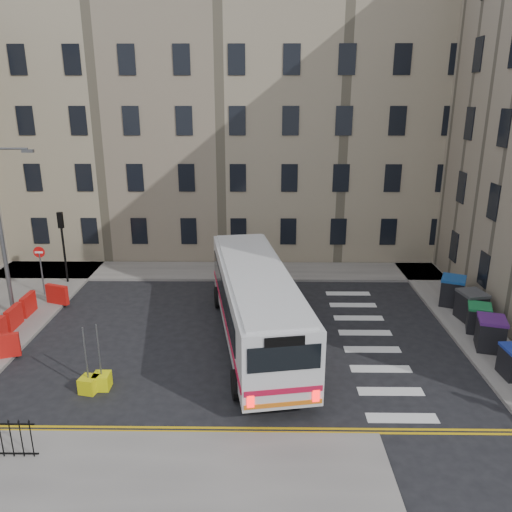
{
  "coord_description": "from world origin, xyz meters",
  "views": [
    {
      "loc": [
        -0.75,
        -20.42,
        10.33
      ],
      "look_at": [
        -1.04,
        2.56,
        3.0
      ],
      "focal_mm": 35.0,
      "sensor_mm": 36.0,
      "label": 1
    }
  ],
  "objects_px": {
    "wheelie_bin_c": "(478,318)",
    "wheelie_bin_e": "(452,291)",
    "bus": "(256,302)",
    "wheelie_bin_d": "(471,306)",
    "wheelie_bin_b": "(490,333)",
    "streetlamp": "(1,232)",
    "bollard_chevron": "(89,385)",
    "bollard_yellow": "(102,381)"
  },
  "relations": [
    {
      "from": "wheelie_bin_c",
      "to": "wheelie_bin_e",
      "type": "xyz_separation_m",
      "value": [
        -0.06,
        3.11,
        0.1
      ]
    },
    {
      "from": "bus",
      "to": "wheelie_bin_d",
      "type": "height_order",
      "value": "bus"
    },
    {
      "from": "bus",
      "to": "wheelie_bin_b",
      "type": "bearing_deg",
      "value": -14.32
    },
    {
      "from": "streetlamp",
      "to": "bollard_chevron",
      "type": "relative_size",
      "value": 13.57
    },
    {
      "from": "streetlamp",
      "to": "wheelie_bin_c",
      "type": "distance_m",
      "value": 22.42
    },
    {
      "from": "wheelie_bin_b",
      "to": "wheelie_bin_d",
      "type": "relative_size",
      "value": 1.04
    },
    {
      "from": "wheelie_bin_e",
      "to": "bollard_yellow",
      "type": "distance_m",
      "value": 17.51
    },
    {
      "from": "bollard_yellow",
      "to": "bollard_chevron",
      "type": "bearing_deg",
      "value": -149.35
    },
    {
      "from": "bus",
      "to": "bollard_chevron",
      "type": "height_order",
      "value": "bus"
    },
    {
      "from": "bus",
      "to": "bollard_yellow",
      "type": "distance_m",
      "value": 7.02
    },
    {
      "from": "wheelie_bin_c",
      "to": "bollard_yellow",
      "type": "xyz_separation_m",
      "value": [
        -15.74,
        -4.67,
        -0.48
      ]
    },
    {
      "from": "wheelie_bin_e",
      "to": "wheelie_bin_d",
      "type": "bearing_deg",
      "value": -58.41
    },
    {
      "from": "wheelie_bin_d",
      "to": "bollard_chevron",
      "type": "distance_m",
      "value": 17.45
    },
    {
      "from": "wheelie_bin_c",
      "to": "wheelie_bin_e",
      "type": "distance_m",
      "value": 3.11
    },
    {
      "from": "streetlamp",
      "to": "wheelie_bin_c",
      "type": "bearing_deg",
      "value": -4.25
    },
    {
      "from": "streetlamp",
      "to": "wheelie_bin_e",
      "type": "bearing_deg",
      "value": 3.81
    },
    {
      "from": "bollard_yellow",
      "to": "wheelie_bin_b",
      "type": "bearing_deg",
      "value": 10.95
    },
    {
      "from": "wheelie_bin_c",
      "to": "bollard_yellow",
      "type": "bearing_deg",
      "value": -143.73
    },
    {
      "from": "wheelie_bin_e",
      "to": "bollard_yellow",
      "type": "relative_size",
      "value": 2.78
    },
    {
      "from": "wheelie_bin_b",
      "to": "bollard_yellow",
      "type": "distance_m",
      "value": 15.85
    },
    {
      "from": "bollard_chevron",
      "to": "wheelie_bin_c",
      "type": "bearing_deg",
      "value": 16.9
    },
    {
      "from": "wheelie_bin_b",
      "to": "bollard_yellow",
      "type": "height_order",
      "value": "wheelie_bin_b"
    },
    {
      "from": "bus",
      "to": "bollard_chevron",
      "type": "bearing_deg",
      "value": -155.4
    },
    {
      "from": "bus",
      "to": "wheelie_bin_d",
      "type": "bearing_deg",
      "value": 2.01
    },
    {
      "from": "wheelie_bin_b",
      "to": "wheelie_bin_d",
      "type": "distance_m",
      "value": 2.94
    },
    {
      "from": "wheelie_bin_c",
      "to": "wheelie_bin_d",
      "type": "bearing_deg",
      "value": 102.26
    },
    {
      "from": "wheelie_bin_c",
      "to": "wheelie_bin_d",
      "type": "height_order",
      "value": "wheelie_bin_d"
    },
    {
      "from": "wheelie_bin_d",
      "to": "bollard_chevron",
      "type": "bearing_deg",
      "value": -169.6
    },
    {
      "from": "wheelie_bin_c",
      "to": "bollard_chevron",
      "type": "relative_size",
      "value": 2.34
    },
    {
      "from": "wheelie_bin_e",
      "to": "bollard_chevron",
      "type": "relative_size",
      "value": 2.78
    },
    {
      "from": "wheelie_bin_c",
      "to": "wheelie_bin_b",
      "type": "bearing_deg",
      "value": -76.72
    },
    {
      "from": "wheelie_bin_c",
      "to": "bollard_chevron",
      "type": "height_order",
      "value": "wheelie_bin_c"
    },
    {
      "from": "wheelie_bin_e",
      "to": "wheelie_bin_c",
      "type": "bearing_deg",
      "value": -64.4
    },
    {
      "from": "streetlamp",
      "to": "wheelie_bin_d",
      "type": "xyz_separation_m",
      "value": [
        22.24,
        -0.37,
        -3.48
      ]
    },
    {
      "from": "wheelie_bin_b",
      "to": "wheelie_bin_c",
      "type": "height_order",
      "value": "wheelie_bin_b"
    },
    {
      "from": "bus",
      "to": "wheelie_bin_c",
      "type": "height_order",
      "value": "bus"
    },
    {
      "from": "wheelie_bin_c",
      "to": "wheelie_bin_d",
      "type": "relative_size",
      "value": 0.97
    },
    {
      "from": "wheelie_bin_d",
      "to": "bollard_chevron",
      "type": "height_order",
      "value": "wheelie_bin_d"
    },
    {
      "from": "wheelie_bin_b",
      "to": "wheelie_bin_e",
      "type": "bearing_deg",
      "value": 104.24
    },
    {
      "from": "wheelie_bin_d",
      "to": "wheelie_bin_e",
      "type": "relative_size",
      "value": 0.87
    },
    {
      "from": "wheelie_bin_d",
      "to": "bollard_yellow",
      "type": "bearing_deg",
      "value": -169.88
    },
    {
      "from": "wheelie_bin_b",
      "to": "wheelie_bin_d",
      "type": "height_order",
      "value": "wheelie_bin_d"
    }
  ]
}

